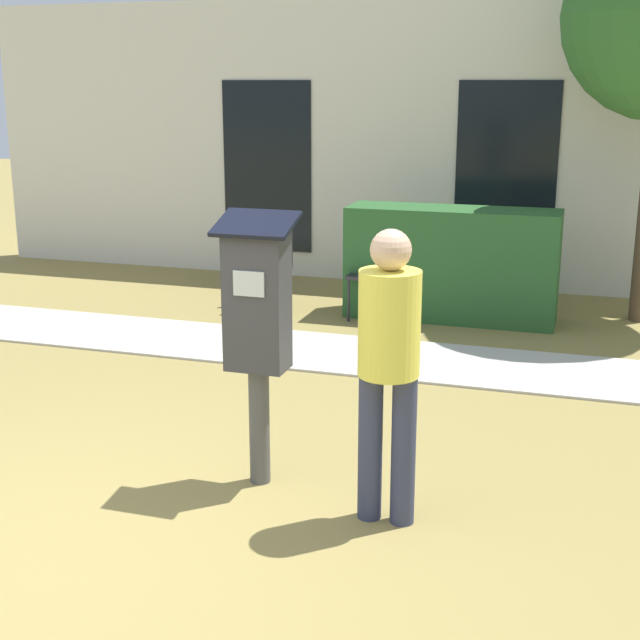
% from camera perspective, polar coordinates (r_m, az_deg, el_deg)
% --- Properties ---
extents(ground_plane, '(40.00, 40.00, 0.00)m').
position_cam_1_polar(ground_plane, '(4.71, -16.76, -14.66)').
color(ground_plane, olive).
extents(sidewalk, '(12.00, 1.10, 0.02)m').
position_cam_1_polar(sidewalk, '(7.81, -1.34, -1.90)').
color(sidewalk, '#B7B2A8').
rests_on(sidewalk, ground).
extents(building_facade, '(10.00, 0.26, 3.20)m').
position_cam_1_polar(building_facade, '(10.44, 4.16, 11.21)').
color(building_facade, silver).
rests_on(building_facade, ground).
extents(parking_meter, '(0.44, 0.31, 1.59)m').
position_cam_1_polar(parking_meter, '(5.01, -4.04, 0.34)').
color(parking_meter, '#4C4C4C').
rests_on(parking_meter, ground).
extents(person_standing, '(0.32, 0.32, 1.58)m').
position_cam_1_polar(person_standing, '(4.58, 4.42, -2.23)').
color(person_standing, '#333851').
rests_on(person_standing, ground).
extents(outdoor_chair_left, '(0.44, 0.44, 0.90)m').
position_cam_1_polar(outdoor_chair_left, '(9.19, -3.32, 3.98)').
color(outdoor_chair_left, '#262628').
rests_on(outdoor_chair_left, ground).
extents(outdoor_chair_middle, '(0.44, 0.44, 0.90)m').
position_cam_1_polar(outdoor_chair_middle, '(8.86, 3.54, 3.57)').
color(outdoor_chair_middle, '#262628').
rests_on(outdoor_chair_middle, ground).
extents(hedge_row, '(2.05, 0.60, 1.10)m').
position_cam_1_polar(hedge_row, '(8.86, 8.41, 3.57)').
color(hedge_row, '#285628').
rests_on(hedge_row, ground).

